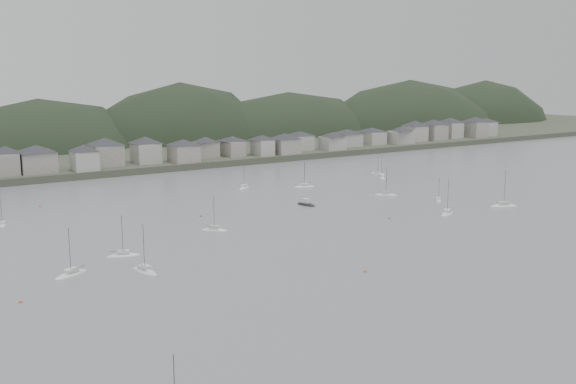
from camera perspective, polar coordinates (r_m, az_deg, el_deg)
ground at (r=148.78m, az=16.11°, el=-6.74°), size 900.00×900.00×0.00m
far_shore_land at (r=403.93m, az=-17.37°, el=4.19°), size 900.00×250.00×3.00m
forested_ridge at (r=382.52m, az=-15.51°, el=2.02°), size 851.55×103.94×102.57m
waterfront_town at (r=319.82m, az=-3.03°, el=4.38°), size 451.48×28.46×12.92m
moored_fleet at (r=192.24m, az=0.57°, el=-2.35°), size 241.95×176.39×13.01m
motor_launch_far at (r=211.89m, az=1.63°, el=-1.10°), size 4.34×7.96×3.81m
mooring_buoys at (r=187.27m, az=-3.66°, el=-2.73°), size 153.56×113.20×0.70m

